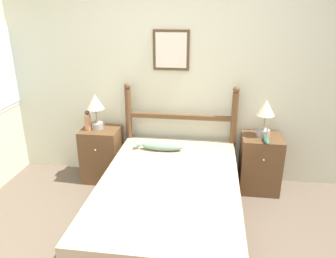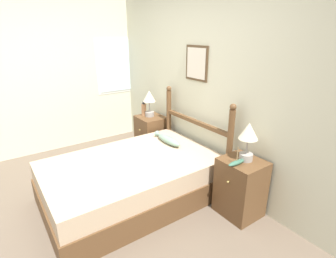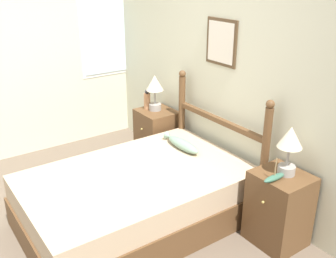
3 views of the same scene
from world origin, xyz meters
The scene contains 11 objects.
ground_plane centered at (0.00, 0.00, 0.00)m, with size 16.00×16.00×0.00m, color brown.
wall_back centered at (0.00, 1.73, 1.28)m, with size 6.40×0.08×2.55m.
bed centered at (-0.02, 0.62, 0.25)m, with size 1.32×2.03×0.52m.
headboard centered at (-0.02, 1.60, 0.64)m, with size 1.32×0.08×1.19m.
nightstand_left centered at (-0.96, 1.47, 0.33)m, with size 0.44×0.42×0.66m.
nightstand_right centered at (0.91, 1.47, 0.33)m, with size 0.44×0.42×0.66m.
table_lamp_left centered at (-1.00, 1.47, 0.94)m, with size 0.20×0.20×0.42m.
table_lamp_right centered at (0.92, 1.50, 0.94)m, with size 0.20×0.20×0.42m.
bottle centered at (-1.09, 1.42, 0.77)m, with size 0.08×0.08×0.24m.
model_boat centered at (0.93, 1.34, 0.68)m, with size 0.06×0.23×0.20m.
fish_pillow centered at (-0.21, 1.28, 0.56)m, with size 0.53×0.13×0.10m.
Camera 3 is at (2.68, -0.92, 2.24)m, focal length 42.00 mm.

